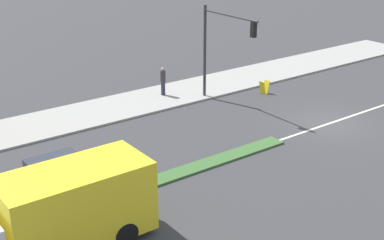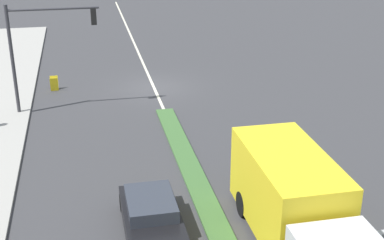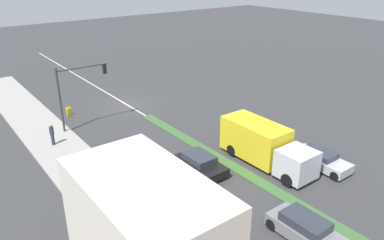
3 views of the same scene
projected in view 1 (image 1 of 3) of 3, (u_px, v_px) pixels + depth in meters
ground_plane at (1, 234)px, 19.28m from camera, size 160.00×160.00×0.00m
lane_marking_center at (330, 123)px, 29.25m from camera, size 0.16×60.00×0.01m
traffic_signal_main at (220, 40)px, 30.82m from camera, size 4.59×0.34×5.60m
pedestrian at (163, 80)px, 33.01m from camera, size 0.34×0.34×1.78m
warning_aframe_sign at (264, 87)px, 33.78m from camera, size 0.45×0.53×0.84m
delivery_truck at (51, 215)px, 17.74m from camera, size 2.44×7.50×2.87m
suv_black at (52, 174)px, 22.34m from camera, size 1.89×3.97×1.24m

